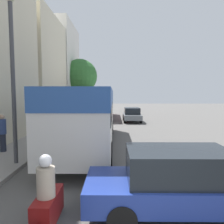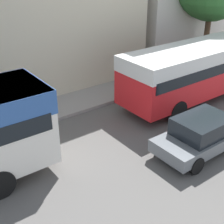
# 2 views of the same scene
# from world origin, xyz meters

# --- Properties ---
(bus_following) EXTENTS (2.59, 9.18, 2.80)m
(bus_following) POSITION_xyz_m (-1.95, 23.61, 1.83)
(bus_following) COLOR red
(bus_following) RESTS_ON ground_plane
(car_far_curb) EXTENTS (1.81, 3.80, 1.45)m
(car_far_curb) POSITION_xyz_m (1.40, 19.66, 0.75)
(car_far_curb) COLOR slate
(car_far_curb) RESTS_ON ground_plane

